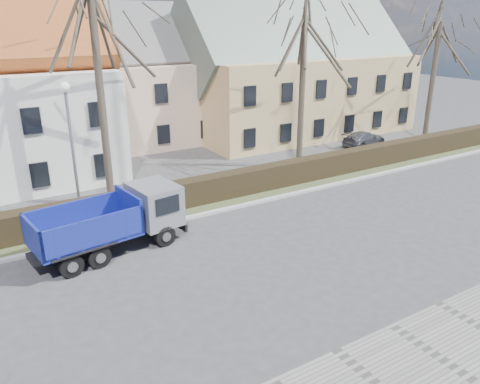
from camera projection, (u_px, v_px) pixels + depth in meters
ground at (229, 263)px, 17.98m from camera, size 120.00×120.00×0.00m
curb_far at (179, 220)px, 21.65m from camera, size 80.00×0.30×0.12m
grass_strip at (166, 209)px, 22.93m from camera, size 80.00×3.00×0.10m
hedge at (167, 199)px, 22.56m from camera, size 60.00×0.90×1.30m
building_pink at (140, 88)px, 34.55m from camera, size 10.80×8.80×8.00m
building_yellow at (295, 78)px, 37.90m from camera, size 18.80×10.80×8.50m
tree_1 at (99, 76)px, 21.61m from camera, size 9.20×9.20×12.65m
tree_2 at (303, 78)px, 27.73m from camera, size 8.00×8.00×11.00m
tree_3 at (434, 71)px, 33.67m from camera, size 7.60×7.60×10.45m
dump_truck at (104, 224)px, 18.33m from camera, size 6.45×3.15×2.48m
streetlight at (73, 154)px, 20.59m from camera, size 0.50×0.50×6.43m
cart_frame at (127, 225)px, 20.53m from camera, size 0.65×0.42×0.56m
parked_car_b at (364, 139)px, 34.24m from camera, size 3.83×1.90×1.07m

